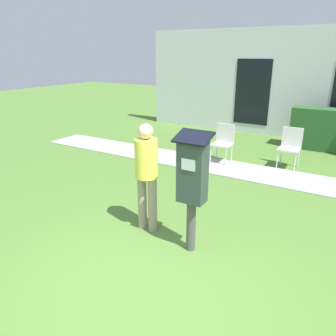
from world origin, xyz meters
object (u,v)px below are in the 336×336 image
at_px(parking_meter, 192,178).
at_px(person_standing, 147,170).
at_px(outdoor_chair_middle, 290,144).
at_px(outdoor_chair_left, 223,140).

bearing_deg(parking_meter, person_standing, 169.16).
xyz_separation_m(parking_meter, outdoor_chair_middle, (0.37, 4.13, -0.49)).
bearing_deg(outdoor_chair_left, outdoor_chair_middle, 25.29).
relative_size(parking_meter, outdoor_chair_left, 1.77).
xyz_separation_m(person_standing, outdoor_chair_middle, (1.16, 3.98, -0.40)).
distance_m(parking_meter, outdoor_chair_middle, 4.17).
height_order(person_standing, outdoor_chair_middle, person_standing).
distance_m(parking_meter, person_standing, 0.81).
distance_m(outdoor_chair_left, outdoor_chair_middle, 1.50).
xyz_separation_m(person_standing, outdoor_chair_left, (-0.28, 3.57, -0.40)).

